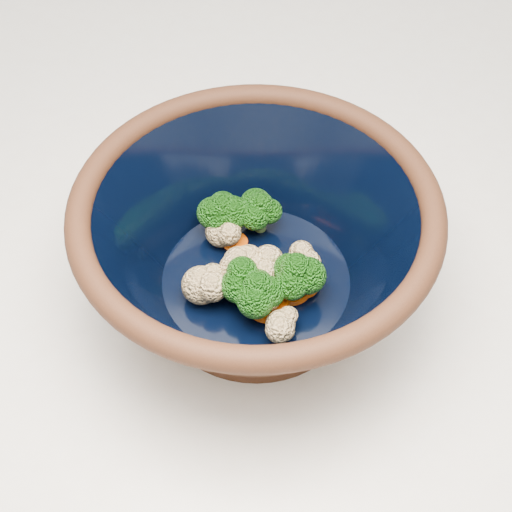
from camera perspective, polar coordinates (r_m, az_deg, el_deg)
counter at (r=1.06m, az=-0.59°, el=-18.29°), size 1.20×1.20×0.90m
mixing_bowl at (r=0.61m, az=0.00°, el=0.77°), size 0.31×0.31×0.13m
vegetable_pile at (r=0.62m, az=-0.12°, el=-0.76°), size 0.12×0.15×0.05m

